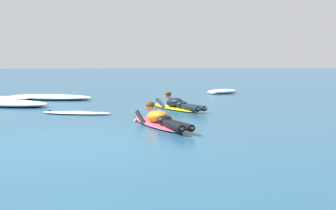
% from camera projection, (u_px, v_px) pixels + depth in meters
% --- Properties ---
extents(ground_plane, '(120.00, 120.00, 0.00)m').
position_uv_depth(ground_plane, '(91.00, 96.00, 17.09)').
color(ground_plane, navy).
extents(surfer_near, '(1.18, 2.67, 0.53)m').
position_uv_depth(surfer_near, '(160.00, 120.00, 9.30)').
color(surfer_near, '#E54C66').
rests_on(surfer_near, ground).
extents(surfer_far, '(1.39, 2.50, 0.55)m').
position_uv_depth(surfer_far, '(177.00, 105.00, 12.50)').
color(surfer_far, yellow).
rests_on(surfer_far, ground).
extents(drifting_surfboard, '(1.96, 1.10, 0.16)m').
position_uv_depth(drifting_surfboard, '(76.00, 113.00, 11.51)').
color(drifting_surfboard, silver).
rests_on(drifting_surfboard, ground).
extents(whitewater_front, '(2.84, 2.07, 0.19)m').
position_uv_depth(whitewater_front, '(9.00, 103.00, 13.43)').
color(whitewater_front, white).
rests_on(whitewater_front, ground).
extents(whitewater_mid_left, '(1.60, 1.18, 0.19)m').
position_uv_depth(whitewater_mid_left, '(222.00, 92.00, 18.47)').
color(whitewater_mid_left, white).
rests_on(whitewater_mid_left, ground).
extents(whitewater_mid_right, '(3.36, 2.07, 0.18)m').
position_uv_depth(whitewater_mid_right, '(50.00, 97.00, 15.78)').
color(whitewater_mid_right, white).
rests_on(whitewater_mid_right, ground).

